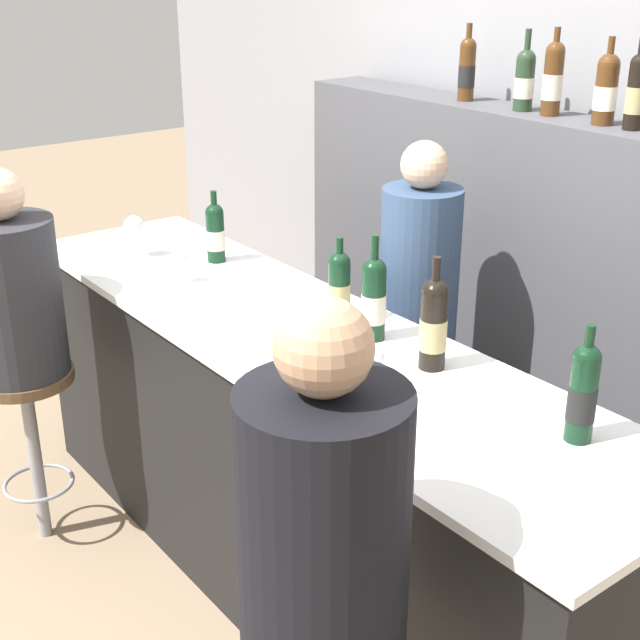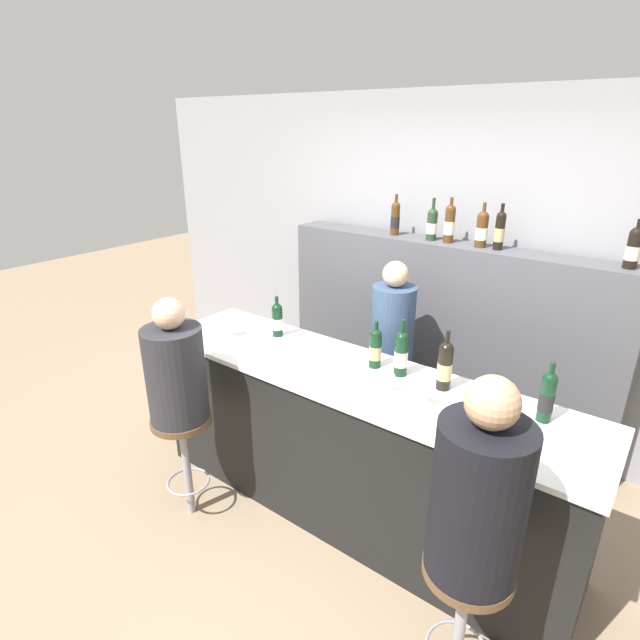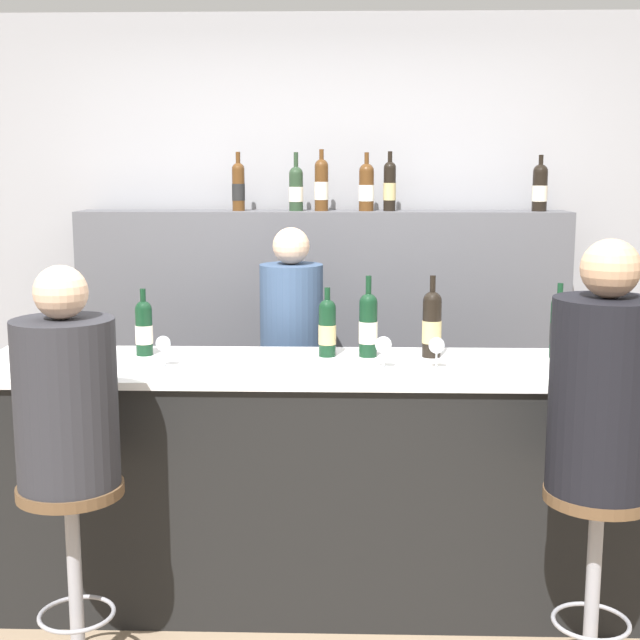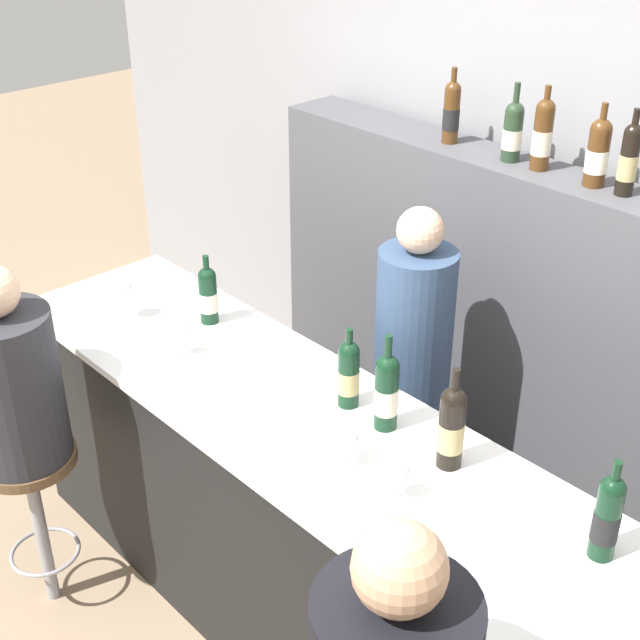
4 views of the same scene
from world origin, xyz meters
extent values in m
cube|color=gray|center=(0.00, 1.75, 1.30)|extent=(6.40, 0.05, 2.60)
cube|color=black|center=(0.00, 0.32, 0.49)|extent=(2.72, 0.64, 0.97)
cube|color=white|center=(0.00, 0.32, 0.99)|extent=(2.76, 0.68, 0.03)
cube|color=#4C4C51|center=(0.00, 1.53, 0.78)|extent=(2.59, 0.28, 1.56)
cylinder|color=black|center=(-0.73, 0.47, 1.10)|extent=(0.07, 0.07, 0.20)
cylinder|color=beige|center=(-0.73, 0.47, 1.09)|extent=(0.07, 0.07, 0.08)
sphere|color=black|center=(-0.73, 0.47, 1.20)|extent=(0.07, 0.07, 0.07)
cylinder|color=black|center=(-0.73, 0.47, 1.25)|extent=(0.02, 0.02, 0.07)
cylinder|color=black|center=(0.05, 0.47, 1.10)|extent=(0.07, 0.07, 0.21)
cylinder|color=tan|center=(0.05, 0.47, 1.09)|extent=(0.07, 0.07, 0.08)
sphere|color=black|center=(0.05, 0.47, 1.21)|extent=(0.07, 0.07, 0.07)
cylinder|color=black|center=(0.05, 0.47, 1.26)|extent=(0.02, 0.02, 0.07)
cylinder|color=black|center=(0.22, 0.47, 1.11)|extent=(0.08, 0.08, 0.23)
cylinder|color=beige|center=(0.22, 0.47, 1.10)|extent=(0.08, 0.08, 0.09)
sphere|color=black|center=(0.22, 0.47, 1.23)|extent=(0.08, 0.08, 0.08)
cylinder|color=black|center=(0.22, 0.47, 1.29)|extent=(0.02, 0.02, 0.10)
cylinder|color=black|center=(0.48, 0.47, 1.12)|extent=(0.08, 0.08, 0.24)
cylinder|color=tan|center=(0.48, 0.47, 1.11)|extent=(0.08, 0.08, 0.09)
sphere|color=black|center=(0.48, 0.47, 1.24)|extent=(0.08, 0.08, 0.08)
cylinder|color=black|center=(0.48, 0.47, 1.30)|extent=(0.02, 0.02, 0.09)
cylinder|color=black|center=(1.01, 0.47, 1.11)|extent=(0.07, 0.07, 0.23)
cylinder|color=black|center=(1.01, 0.47, 1.10)|extent=(0.07, 0.07, 0.09)
sphere|color=black|center=(1.01, 0.47, 1.23)|extent=(0.07, 0.07, 0.07)
cylinder|color=black|center=(1.01, 0.47, 1.28)|extent=(0.02, 0.02, 0.07)
cylinder|color=#4C2D14|center=(-0.45, 1.53, 1.67)|extent=(0.07, 0.07, 0.22)
cylinder|color=black|center=(-0.45, 1.53, 1.65)|extent=(0.07, 0.07, 0.09)
sphere|color=#4C2D14|center=(-0.45, 1.53, 1.77)|extent=(0.07, 0.07, 0.07)
cylinder|color=#4C2D14|center=(-0.45, 1.53, 1.83)|extent=(0.02, 0.02, 0.08)
cylinder|color=#233823|center=(-0.14, 1.53, 1.65)|extent=(0.07, 0.07, 0.19)
cylinder|color=beige|center=(-0.14, 1.53, 1.64)|extent=(0.08, 0.08, 0.08)
sphere|color=#233823|center=(-0.14, 1.53, 1.75)|extent=(0.07, 0.07, 0.07)
cylinder|color=#233823|center=(-0.14, 1.53, 1.81)|extent=(0.02, 0.02, 0.10)
cylinder|color=#4C2D14|center=(-0.01, 1.53, 1.67)|extent=(0.07, 0.07, 0.23)
cylinder|color=beige|center=(-0.01, 1.53, 1.66)|extent=(0.07, 0.07, 0.09)
sphere|color=#4C2D14|center=(-0.01, 1.53, 1.79)|extent=(0.07, 0.07, 0.07)
cylinder|color=#4C2D14|center=(-0.01, 1.53, 1.84)|extent=(0.02, 0.02, 0.07)
cylinder|color=#4C2D14|center=(0.23, 1.53, 1.66)|extent=(0.08, 0.08, 0.21)
cylinder|color=white|center=(0.23, 1.53, 1.65)|extent=(0.08, 0.08, 0.08)
sphere|color=#4C2D14|center=(0.23, 1.53, 1.76)|extent=(0.08, 0.08, 0.08)
cylinder|color=#4C2D14|center=(0.23, 1.53, 1.82)|extent=(0.02, 0.02, 0.08)
cylinder|color=black|center=(0.35, 1.53, 1.67)|extent=(0.06, 0.06, 0.23)
cylinder|color=tan|center=(0.35, 1.53, 1.66)|extent=(0.07, 0.07, 0.09)
sphere|color=black|center=(0.35, 1.53, 1.78)|extent=(0.06, 0.06, 0.06)
cylinder|color=black|center=(0.35, 1.53, 1.83)|extent=(0.02, 0.02, 0.07)
cylinder|color=silver|center=(-0.97, 0.25, 1.00)|extent=(0.07, 0.07, 0.00)
cylinder|color=silver|center=(-0.97, 0.25, 1.05)|extent=(0.01, 0.01, 0.09)
sphere|color=silver|center=(-0.97, 0.25, 1.13)|extent=(0.08, 0.08, 0.08)
cylinder|color=silver|center=(-0.60, 0.25, 1.00)|extent=(0.07, 0.07, 0.00)
cylinder|color=silver|center=(-0.60, 0.25, 1.04)|extent=(0.01, 0.01, 0.06)
sphere|color=silver|center=(-0.60, 0.25, 1.10)|extent=(0.06, 0.06, 0.06)
cylinder|color=silver|center=(0.27, 0.25, 1.00)|extent=(0.06, 0.06, 0.00)
cylinder|color=silver|center=(0.27, 0.25, 1.03)|extent=(0.01, 0.01, 0.06)
sphere|color=silver|center=(0.27, 0.25, 1.10)|extent=(0.07, 0.07, 0.07)
cylinder|color=silver|center=(0.48, 0.25, 1.00)|extent=(0.06, 0.06, 0.00)
cylinder|color=silver|center=(0.48, 0.25, 1.03)|extent=(0.01, 0.01, 0.06)
sphere|color=silver|center=(0.48, 0.25, 1.09)|extent=(0.06, 0.06, 0.06)
cylinder|color=gray|center=(-0.82, -0.31, 0.34)|extent=(0.05, 0.05, 0.67)
torus|color=gray|center=(-0.82, -0.31, 0.24)|extent=(0.27, 0.27, 0.02)
cylinder|color=brown|center=(-0.82, -0.31, 0.69)|extent=(0.36, 0.36, 0.04)
cylinder|color=#28282D|center=(-0.82, -0.31, 1.00)|extent=(0.34, 0.34, 0.57)
sphere|color=tan|center=(0.98, -0.31, 1.46)|extent=(0.19, 0.19, 0.19)
cylinder|color=#334766|center=(-0.14, 1.01, 0.66)|extent=(0.30, 0.30, 1.33)
sphere|color=#D8AD8C|center=(-0.14, 1.01, 1.42)|extent=(0.18, 0.18, 0.18)
camera|label=1|loc=(2.16, -1.23, 2.15)|focal=50.00mm
camera|label=2|loc=(1.40, -1.86, 2.35)|focal=28.00mm
camera|label=3|loc=(0.13, -3.19, 1.79)|focal=50.00mm
camera|label=4|loc=(1.79, -1.28, 2.72)|focal=50.00mm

